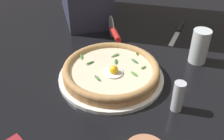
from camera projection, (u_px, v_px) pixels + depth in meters
ground_plane at (110, 79)px, 0.89m from camera, size 2.40×2.40×0.03m
pizza_plate at (112, 76)px, 0.87m from camera, size 0.34×0.34×0.01m
pizza at (112, 70)px, 0.86m from camera, size 0.31×0.31×0.05m
pizza_cutter at (114, 31)px, 1.04m from camera, size 0.16×0.03×0.09m
table_knife at (179, 30)px, 1.14m from camera, size 0.17×0.16×0.01m
drinking_glass at (199, 49)px, 0.92m from camera, size 0.06×0.06×0.12m
pepper_shaker at (178, 96)px, 0.73m from camera, size 0.03×0.03×0.09m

